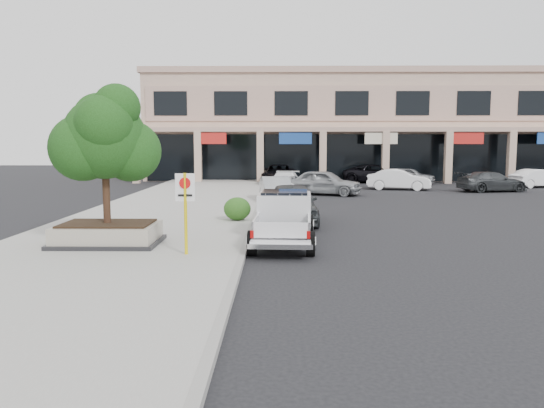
# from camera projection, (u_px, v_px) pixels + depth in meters

# --- Properties ---
(ground) EXTENTS (120.00, 120.00, 0.00)m
(ground) POSITION_uv_depth(u_px,v_px,m) (296.00, 254.00, 15.75)
(ground) COLOR black
(ground) RESTS_ON ground
(sidewalk) EXTENTS (8.00, 52.00, 0.15)m
(sidewalk) POSITION_uv_depth(u_px,v_px,m) (157.00, 221.00, 21.77)
(sidewalk) COLOR gray
(sidewalk) RESTS_ON ground
(curb) EXTENTS (0.20, 52.00, 0.15)m
(curb) POSITION_uv_depth(u_px,v_px,m) (253.00, 221.00, 21.72)
(curb) COLOR gray
(curb) RESTS_ON ground
(strip_mall) EXTENTS (40.55, 12.43, 9.50)m
(strip_mall) POSITION_uv_depth(u_px,v_px,m) (371.00, 126.00, 48.79)
(strip_mall) COLOR tan
(strip_mall) RESTS_ON ground
(planter) EXTENTS (3.20, 2.20, 0.68)m
(planter) POSITION_uv_depth(u_px,v_px,m) (108.00, 234.00, 16.45)
(planter) COLOR black
(planter) RESTS_ON sidewalk
(planter_tree) EXTENTS (2.90, 2.55, 4.00)m
(planter_tree) POSITION_uv_depth(u_px,v_px,m) (110.00, 139.00, 16.26)
(planter_tree) COLOR black
(planter_tree) RESTS_ON planter
(no_parking_sign) EXTENTS (0.55, 0.09, 2.30)m
(no_parking_sign) POSITION_uv_depth(u_px,v_px,m) (185.00, 202.00, 14.83)
(no_parking_sign) COLOR yellow
(no_parking_sign) RESTS_ON sidewalk
(hedge) EXTENTS (1.10, 0.99, 0.93)m
(hedge) POSITION_uv_depth(u_px,v_px,m) (237.00, 209.00, 21.46)
(hedge) COLOR #1B4F16
(hedge) RESTS_ON sidewalk
(pickup_truck) EXTENTS (2.20, 5.37, 1.66)m
(pickup_truck) POSITION_uv_depth(u_px,v_px,m) (284.00, 219.00, 17.14)
(pickup_truck) COLOR silver
(pickup_truck) RESTS_ON ground
(curb_car_a) EXTENTS (2.11, 4.86, 1.63)m
(curb_car_a) POSITION_uv_depth(u_px,v_px,m) (292.00, 203.00, 21.76)
(curb_car_a) COLOR #2D3032
(curb_car_a) RESTS_ON ground
(curb_car_b) EXTENTS (2.02, 4.45, 1.41)m
(curb_car_b) POSITION_uv_depth(u_px,v_px,m) (276.00, 190.00, 28.86)
(curb_car_b) COLOR #A3A6AB
(curb_car_b) RESTS_ON ground
(curb_car_c) EXTENTS (2.40, 4.84, 1.35)m
(curb_car_c) POSITION_uv_depth(u_px,v_px,m) (285.00, 182.00, 34.97)
(curb_car_c) COLOR white
(curb_car_c) RESTS_ON ground
(curb_car_d) EXTENTS (2.66, 5.66, 1.57)m
(curb_car_d) POSITION_uv_depth(u_px,v_px,m) (279.00, 175.00, 41.00)
(curb_car_d) COLOR black
(curb_car_d) RESTS_ON ground
(lot_car_a) EXTENTS (5.01, 3.43, 1.58)m
(lot_car_a) POSITION_uv_depth(u_px,v_px,m) (324.00, 182.00, 33.25)
(lot_car_a) COLOR #919498
(lot_car_a) RESTS_ON ground
(lot_car_b) EXTENTS (4.57, 2.49, 1.43)m
(lot_car_b) POSITION_uv_depth(u_px,v_px,m) (399.00, 179.00, 36.86)
(lot_car_b) COLOR white
(lot_car_b) RESTS_ON ground
(lot_car_c) EXTENTS (4.93, 2.80, 1.35)m
(lot_car_c) POSITION_uv_depth(u_px,v_px,m) (492.00, 182.00, 35.44)
(lot_car_c) COLOR #2B2E30
(lot_car_c) RESTS_ON ground
(lot_car_d) EXTENTS (5.78, 3.64, 1.49)m
(lot_car_d) POSITION_uv_depth(u_px,v_px,m) (376.00, 174.00, 43.00)
(lot_car_d) COLOR black
(lot_car_d) RESTS_ON ground
(lot_car_e) EXTENTS (4.18, 2.81, 1.32)m
(lot_car_e) POSITION_uv_depth(u_px,v_px,m) (410.00, 176.00, 41.79)
(lot_car_e) COLOR #95989C
(lot_car_e) RESTS_ON ground
(lot_car_f) EXTENTS (4.30, 2.66, 1.34)m
(lot_car_f) POSITION_uv_depth(u_px,v_px,m) (537.00, 178.00, 38.70)
(lot_car_f) COLOR white
(lot_car_f) RESTS_ON ground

